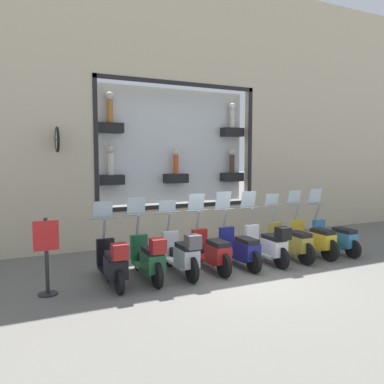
# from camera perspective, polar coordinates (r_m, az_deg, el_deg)

# --- Properties ---
(ground_plane) EXTENTS (120.00, 120.00, 0.00)m
(ground_plane) POSITION_cam_1_polar(r_m,az_deg,el_deg) (8.59, 7.37, -12.01)
(ground_plane) COLOR #66635E
(building_facade) EXTENTS (1.25, 36.00, 7.96)m
(building_facade) POSITION_cam_1_polar(r_m,az_deg,el_deg) (11.52, -2.27, 12.66)
(building_facade) COLOR beige
(building_facade) RESTS_ON ground_plane
(scooter_teal_0) EXTENTS (1.79, 0.61, 1.68)m
(scooter_teal_0) POSITION_cam_1_polar(r_m,az_deg,el_deg) (10.77, 21.09, -6.49)
(scooter_teal_0) COLOR black
(scooter_teal_0) RESTS_ON ground_plane
(scooter_yellow_1) EXTENTS (1.81, 0.61, 1.66)m
(scooter_yellow_1) POSITION_cam_1_polar(r_m,az_deg,el_deg) (10.25, 18.13, -6.84)
(scooter_yellow_1) COLOR black
(scooter_yellow_1) RESTS_ON ground_plane
(scooter_olive_2) EXTENTS (1.81, 0.61, 1.60)m
(scooter_olive_2) POSITION_cam_1_polar(r_m,az_deg,el_deg) (9.76, 14.90, -7.38)
(scooter_olive_2) COLOR black
(scooter_olive_2) RESTS_ON ground_plane
(scooter_white_3) EXTENTS (1.80, 0.60, 1.69)m
(scooter_white_3) POSITION_cam_1_polar(r_m,az_deg,el_deg) (9.25, 11.54, -7.78)
(scooter_white_3) COLOR black
(scooter_white_3) RESTS_ON ground_plane
(scooter_navy_4) EXTENTS (1.80, 0.60, 1.70)m
(scooter_navy_4) POSITION_cam_1_polar(r_m,az_deg,el_deg) (8.90, 7.37, -8.50)
(scooter_navy_4) COLOR black
(scooter_navy_4) RESTS_ON ground_plane
(scooter_red_5) EXTENTS (1.81, 0.60, 1.68)m
(scooter_red_5) POSITION_cam_1_polar(r_m,az_deg,el_deg) (8.53, 3.04, -9.01)
(scooter_red_5) COLOR black
(scooter_red_5) RESTS_ON ground_plane
(scooter_silver_6) EXTENTS (1.81, 0.60, 1.56)m
(scooter_silver_6) POSITION_cam_1_polar(r_m,az_deg,el_deg) (8.15, -1.48, -9.41)
(scooter_silver_6) COLOR black
(scooter_silver_6) RESTS_ON ground_plane
(scooter_green_7) EXTENTS (1.80, 0.61, 1.66)m
(scooter_green_7) POSITION_cam_1_polar(r_m,az_deg,el_deg) (7.89, -6.56, -9.94)
(scooter_green_7) COLOR black
(scooter_green_7) RESTS_ON ground_plane
(scooter_black_8) EXTENTS (1.79, 0.61, 1.60)m
(scooter_black_8) POSITION_cam_1_polar(r_m,az_deg,el_deg) (7.69, -11.94, -10.54)
(scooter_black_8) COLOR black
(scooter_black_8) RESTS_ON ground_plane
(shop_sign_post) EXTENTS (0.36, 0.45, 1.44)m
(shop_sign_post) POSITION_cam_1_polar(r_m,az_deg,el_deg) (7.47, -21.28, -8.87)
(shop_sign_post) COLOR #232326
(shop_sign_post) RESTS_ON ground_plane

